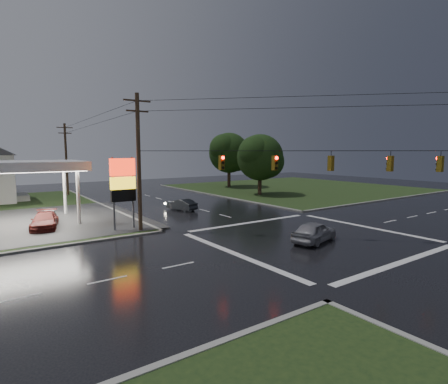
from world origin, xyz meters
TOP-DOWN VIEW (x-y plane):
  - ground at (0.00, 0.00)m, footprint 120.00×120.00m
  - grass_ne at (26.00, 26.00)m, footprint 36.00×36.00m
  - pylon_sign at (-10.50, 10.50)m, footprint 2.00×0.35m
  - utility_pole_nw at (-9.50, 9.50)m, footprint 2.20×0.32m
  - utility_pole_n at (-9.50, 38.00)m, footprint 2.20×0.32m
  - traffic_signals at (0.02, -0.02)m, footprint 26.87×26.87m
  - tree_ne_near at (14.14, 21.99)m, footprint 7.99×6.80m
  - tree_ne_far at (17.15, 33.99)m, footprint 8.46×7.20m
  - car_north at (-1.94, 16.61)m, footprint 2.23×4.02m
  - car_crossing at (-0.60, -0.93)m, footprint 4.71×2.86m
  - car_pump at (-15.78, 14.90)m, footprint 2.98×5.07m

SIDE VIEW (x-z plane):
  - ground at x=0.00m, z-range 0.00..0.00m
  - grass_ne at x=26.00m, z-range 0.00..0.08m
  - car_north at x=-1.94m, z-range 0.00..1.26m
  - car_pump at x=-15.78m, z-range 0.00..1.38m
  - car_crossing at x=-0.60m, z-range 0.00..1.50m
  - pylon_sign at x=-10.50m, z-range 1.01..7.01m
  - utility_pole_n at x=-9.50m, z-range 0.22..10.72m
  - tree_ne_near at x=14.14m, z-range 1.07..10.05m
  - utility_pole_nw at x=-9.50m, z-range 0.22..11.22m
  - tree_ne_far at x=17.15m, z-range 1.28..11.08m
  - traffic_signals at x=0.02m, z-range 5.75..7.22m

